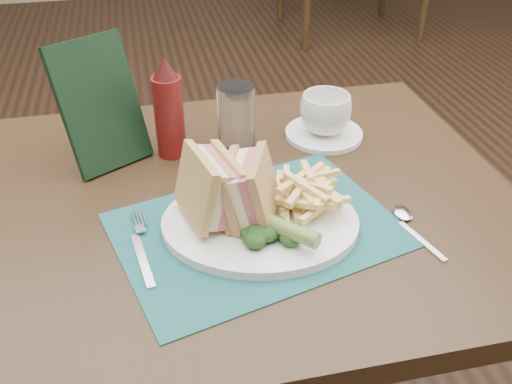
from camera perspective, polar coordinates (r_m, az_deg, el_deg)
floor at (r=1.81m, az=-3.99°, el=-11.00°), size 7.00×7.00×0.00m
table_main at (r=1.20m, az=-0.87°, el=-15.10°), size 0.90×0.75×0.75m
placemat at (r=0.87m, az=0.13°, el=-3.75°), size 0.48×0.39×0.00m
plate at (r=0.87m, az=0.42°, el=-3.13°), size 0.34×0.30×0.01m
sandwich_half_a at (r=0.83m, az=-6.03°, el=0.16°), size 0.10×0.13×0.11m
sandwich_half_b at (r=0.84m, az=-2.02°, el=0.49°), size 0.11×0.13×0.11m
kale_garnish at (r=0.82m, az=1.40°, el=-3.95°), size 0.11×0.08×0.03m
pickle_spear at (r=0.82m, az=2.55°, el=-3.52°), size 0.10×0.11×0.03m
fries_pile at (r=0.88m, az=4.92°, el=0.28°), size 0.18×0.20×0.06m
fork at (r=0.85m, az=-11.40°, el=-5.17°), size 0.06×0.17×0.01m
spoon at (r=0.90m, az=15.61°, el=-3.62°), size 0.07×0.15×0.01m
saucer at (r=1.12m, az=6.80°, el=5.79°), size 0.19×0.19×0.01m
coffee_cup at (r=1.10m, az=6.95°, el=7.79°), size 0.14×0.14×0.08m
drinking_glass at (r=1.04m, az=-1.96°, el=7.25°), size 0.08×0.08×0.13m
ketchup_bottle at (r=1.03m, az=-8.74°, el=8.32°), size 0.07×0.07×0.19m
check_presenter at (r=1.03m, az=-15.33°, el=8.43°), size 0.16×0.14×0.22m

